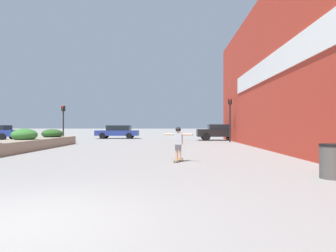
{
  "coord_description": "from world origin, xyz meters",
  "views": [
    {
      "loc": [
        2.25,
        -4.05,
        1.35
      ],
      "look_at": [
        1.84,
        17.4,
        1.35
      ],
      "focal_mm": 32.0,
      "sensor_mm": 36.0,
      "label": 1
    }
  ],
  "objects_px": {
    "skateboard": "(178,160)",
    "car_center_right": "(118,132)",
    "skateboarder": "(178,140)",
    "traffic_light_left": "(63,117)",
    "traffic_light_right": "(230,113)",
    "car_center_left": "(219,132)",
    "trash_bin": "(332,161)"
  },
  "relations": [
    {
      "from": "traffic_light_right",
      "to": "traffic_light_left",
      "type": "bearing_deg",
      "value": 179.9
    },
    {
      "from": "skateboarder",
      "to": "trash_bin",
      "type": "relative_size",
      "value": 1.37
    },
    {
      "from": "skateboard",
      "to": "skateboarder",
      "type": "xyz_separation_m",
      "value": [
        -0.0,
        -0.0,
        0.77
      ]
    },
    {
      "from": "trash_bin",
      "to": "car_center_right",
      "type": "xyz_separation_m",
      "value": [
        -10.13,
        24.37,
        0.3
      ]
    },
    {
      "from": "trash_bin",
      "to": "traffic_light_right",
      "type": "xyz_separation_m",
      "value": [
        0.62,
        17.28,
        2.01
      ]
    },
    {
      "from": "skateboarder",
      "to": "traffic_light_right",
      "type": "bearing_deg",
      "value": 91.36
    },
    {
      "from": "skateboarder",
      "to": "traffic_light_left",
      "type": "height_order",
      "value": "traffic_light_left"
    },
    {
      "from": "skateboard",
      "to": "car_center_left",
      "type": "distance_m",
      "value": 17.61
    },
    {
      "from": "trash_bin",
      "to": "car_center_right",
      "type": "relative_size",
      "value": 0.2
    },
    {
      "from": "skateboard",
      "to": "trash_bin",
      "type": "bearing_deg",
      "value": -22.59
    },
    {
      "from": "skateboard",
      "to": "traffic_light_left",
      "type": "xyz_separation_m",
      "value": [
        -9.51,
        13.75,
        2.04
      ]
    },
    {
      "from": "skateboarder",
      "to": "trash_bin",
      "type": "bearing_deg",
      "value": -22.59
    },
    {
      "from": "skateboard",
      "to": "car_center_right",
      "type": "bearing_deg",
      "value": 126.24
    },
    {
      "from": "trash_bin",
      "to": "traffic_light_left",
      "type": "height_order",
      "value": "traffic_light_left"
    },
    {
      "from": "skateboard",
      "to": "trash_bin",
      "type": "height_order",
      "value": "trash_bin"
    },
    {
      "from": "traffic_light_right",
      "to": "trash_bin",
      "type": "bearing_deg",
      "value": -92.04
    },
    {
      "from": "car_center_right",
      "to": "traffic_light_left",
      "type": "bearing_deg",
      "value": 155.02
    },
    {
      "from": "traffic_light_left",
      "to": "traffic_light_right",
      "type": "xyz_separation_m",
      "value": [
        14.04,
        -0.02,
        0.34
      ]
    },
    {
      "from": "skateboard",
      "to": "car_center_left",
      "type": "bearing_deg",
      "value": 96.04
    },
    {
      "from": "car_center_left",
      "to": "car_center_right",
      "type": "xyz_separation_m",
      "value": [
        -10.35,
        3.72,
        -0.06
      ]
    },
    {
      "from": "trash_bin",
      "to": "traffic_light_right",
      "type": "height_order",
      "value": "traffic_light_right"
    },
    {
      "from": "skateboard",
      "to": "car_center_left",
      "type": "height_order",
      "value": "car_center_left"
    },
    {
      "from": "skateboard",
      "to": "traffic_light_left",
      "type": "height_order",
      "value": "traffic_light_left"
    },
    {
      "from": "traffic_light_right",
      "to": "skateboard",
      "type": "bearing_deg",
      "value": -108.26
    },
    {
      "from": "car_center_right",
      "to": "trash_bin",
      "type": "bearing_deg",
      "value": -157.43
    },
    {
      "from": "skateboard",
      "to": "traffic_light_left",
      "type": "bearing_deg",
      "value": 144.29
    },
    {
      "from": "car_center_left",
      "to": "traffic_light_right",
      "type": "relative_size",
      "value": 1.13
    },
    {
      "from": "skateboard",
      "to": "traffic_light_left",
      "type": "distance_m",
      "value": 16.84
    },
    {
      "from": "skateboard",
      "to": "trash_bin",
      "type": "xyz_separation_m",
      "value": [
        3.91,
        -3.55,
        0.38
      ]
    },
    {
      "from": "skateboard",
      "to": "traffic_light_right",
      "type": "relative_size",
      "value": 0.2
    },
    {
      "from": "skateboarder",
      "to": "car_center_left",
      "type": "bearing_deg",
      "value": 96.04
    },
    {
      "from": "traffic_light_left",
      "to": "traffic_light_right",
      "type": "height_order",
      "value": "traffic_light_right"
    }
  ]
}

